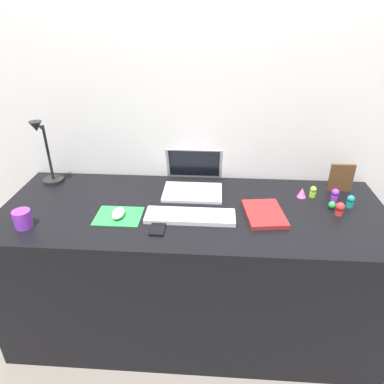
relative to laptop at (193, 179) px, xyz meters
The scene contains 18 objects.
ground_plane 0.82m from the laptop, 86.53° to the right, with size 6.00×6.00×0.00m, color slate.
back_wall 0.18m from the laptop, 85.83° to the left, with size 3.05×0.05×1.67m, color silver.
desk 0.47m from the laptop, 86.53° to the right, with size 1.85×0.70×0.74m, color black.
laptop is the anchor object (origin of this frame).
keyboard 0.30m from the laptop, 88.98° to the right, with size 0.41×0.13×0.02m, color silver.
mousepad 0.45m from the laptop, 136.57° to the right, with size 0.21×0.17×0.00m, color green.
mouse 0.45m from the laptop, 135.78° to the right, with size 0.06×0.10×0.03m, color silver.
cell_phone 0.41m from the laptop, 108.26° to the right, with size 0.06×0.13×0.01m, color black.
desk_lamp 0.78m from the laptop, behind, with size 0.11×0.15×0.37m.
notebook_pad 0.43m from the laptop, 36.22° to the right, with size 0.17×0.24×0.02m, color maroon.
picture_frame 0.76m from the laptop, ahead, with size 0.12×0.02×0.15m, color brown.
coffee_mug 0.83m from the laptop, 149.72° to the right, with size 0.08×0.08×0.08m, color purple.
toy_figurine_pink 0.56m from the laptop, ahead, with size 0.04×0.04×0.05m, color pink.
toy_figurine_green 0.69m from the laptop, 13.84° to the right, with size 0.03×0.03×0.04m, color green.
toy_figurine_lime 0.61m from the laptop, ahead, with size 0.03×0.03×0.06m.
toy_figurine_purple 0.71m from the laptop, ahead, with size 0.04×0.04×0.06m.
toy_figurine_red 0.73m from the laptop, 17.71° to the right, with size 0.04×0.04×0.06m.
toy_figurine_teal 0.78m from the laptop, 10.63° to the right, with size 0.04×0.04×0.06m.
Camera 1 is at (0.10, -1.46, 1.61)m, focal length 33.39 mm.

